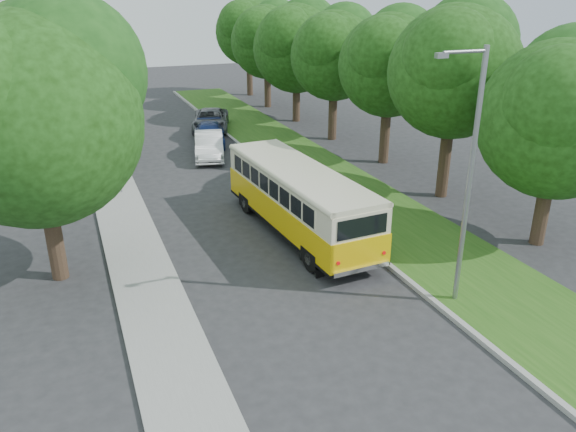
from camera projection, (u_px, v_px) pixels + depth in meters
name	position (u px, v px, depth m)	size (l,w,h in m)	color
ground	(302.00, 290.00, 18.84)	(120.00, 120.00, 0.00)	#2A2A2C
curb	(333.00, 220.00, 24.36)	(0.20, 70.00, 0.15)	gray
grass_verge	(380.00, 213.00, 25.17)	(4.50, 70.00, 0.13)	#265115
sidewalk	(135.00, 252.00, 21.47)	(2.20, 70.00, 0.12)	gray
treeline	(232.00, 52.00, 33.16)	(24.27, 41.91, 9.46)	#332319
lamppost_near	(468.00, 173.00, 16.50)	(1.71, 0.16, 8.00)	gray
lamppost_far	(101.00, 97.00, 29.43)	(1.71, 0.16, 7.50)	gray
warning_sign	(118.00, 161.00, 26.94)	(0.56, 0.10, 2.50)	gray
vintage_bus	(299.00, 201.00, 22.66)	(2.47, 9.61, 2.85)	yellow
car_silver	(290.00, 193.00, 25.59)	(1.80, 4.48, 1.53)	silver
car_white	(209.00, 145.00, 33.27)	(1.61, 4.63, 1.53)	white
car_blue	(210.00, 134.00, 36.11)	(1.89, 4.65, 1.35)	navy
car_grey	(211.00, 120.00, 39.83)	(2.42, 5.25, 1.46)	slate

